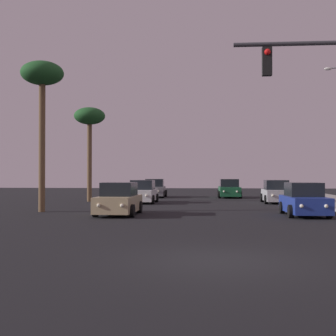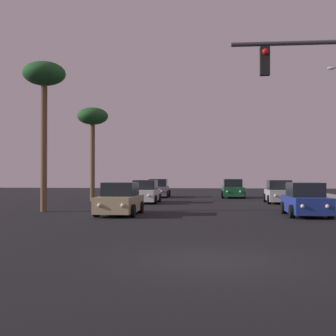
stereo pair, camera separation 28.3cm
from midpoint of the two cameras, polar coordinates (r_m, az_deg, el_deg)
The scene contains 9 objects.
ground_plane at distance 11.68m, azimuth 5.30°, elevation -11.09°, with size 120.00×120.00×0.00m, color black.
car_grey at distance 43.06m, azimuth -1.82°, elevation -2.57°, with size 2.04×4.34×1.68m.
car_tan at distance 24.36m, azimuth -6.35°, elevation -3.92°, with size 2.04×4.33×1.68m.
car_blue at distance 24.68m, azimuth 15.95°, elevation -3.85°, with size 2.04×4.33×1.68m.
car_green at distance 42.54m, azimuth 7.29°, elevation -2.58°, with size 2.04×4.33×1.68m.
car_silver at distance 35.30m, azimuth 12.84°, elevation -2.94°, with size 2.04×4.32×1.68m.
car_white at distance 34.44m, azimuth -3.35°, elevation -3.01°, with size 2.04×4.31×1.68m.
palm_tree_mid at distance 36.90m, azimuth -9.76°, elevation 5.75°, with size 2.40×2.40×7.29m.
palm_tree_near at distance 27.65m, azimuth -15.37°, elevation 10.16°, with size 2.40×2.40×8.45m.
Camera 1 is at (-0.26, -11.50, 2.09)m, focal length 50.00 mm.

